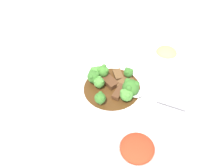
{
  "coord_description": "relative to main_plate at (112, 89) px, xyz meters",
  "views": [
    {
      "loc": [
        0.2,
        0.45,
        0.56
      ],
      "look_at": [
        0.0,
        0.0,
        0.03
      ],
      "focal_mm": 35.0,
      "sensor_mm": 36.0,
      "label": 1
    }
  ],
  "objects": [
    {
      "name": "broccoli_floret_7",
      "position": [
        -0.07,
        -0.02,
        0.04
      ],
      "size": [
        0.03,
        0.03,
        0.04
      ],
      "color": "#8EB756",
      "rests_on": "main_plate"
    },
    {
      "name": "beef_strip_3",
      "position": [
        -0.04,
        -0.04,
        0.01
      ],
      "size": [
        0.04,
        0.05,
        0.01
      ],
      "color": "brown",
      "rests_on": "main_plate"
    },
    {
      "name": "ground_plane",
      "position": [
        0.0,
        0.0,
        -0.01
      ],
      "size": [
        4.0,
        4.0,
        0.0
      ],
      "primitive_type": "plane",
      "color": "silver"
    },
    {
      "name": "broccoli_floret_4",
      "position": [
        -0.04,
        0.05,
        0.04
      ],
      "size": [
        0.05,
        0.05,
        0.06
      ],
      "color": "#8EB756",
      "rests_on": "main_plate"
    },
    {
      "name": "beef_strip_0",
      "position": [
        -0.04,
        0.0,
        0.02
      ],
      "size": [
        0.07,
        0.04,
        0.01
      ],
      "color": "brown",
      "rests_on": "main_plate"
    },
    {
      "name": "beef_strip_1",
      "position": [
        0.0,
        -0.02,
        0.02
      ],
      "size": [
        0.05,
        0.07,
        0.02
      ],
      "color": "#56331E",
      "rests_on": "main_plate"
    },
    {
      "name": "broccoli_floret_2",
      "position": [
        0.03,
        -0.07,
        0.03
      ],
      "size": [
        0.04,
        0.04,
        0.04
      ],
      "color": "#8EB756",
      "rests_on": "main_plate"
    },
    {
      "name": "broccoli_floret_6",
      "position": [
        0.04,
        -0.02,
        0.03
      ],
      "size": [
        0.04,
        0.04,
        0.04
      ],
      "color": "#8EB756",
      "rests_on": "main_plate"
    },
    {
      "name": "broccoli_floret_1",
      "position": [
        0.05,
        -0.05,
        0.04
      ],
      "size": [
        0.04,
        0.04,
        0.05
      ],
      "color": "#8EB756",
      "rests_on": "main_plate"
    },
    {
      "name": "broccoli_floret_0",
      "position": [
        0.01,
        -0.06,
        0.04
      ],
      "size": [
        0.04,
        0.04,
        0.05
      ],
      "color": "#7FA84C",
      "rests_on": "main_plate"
    },
    {
      "name": "sauce_dish",
      "position": [
        0.21,
        -0.08,
        -0.0
      ],
      "size": [
        0.07,
        0.07,
        0.01
      ],
      "color": "white",
      "rests_on": "ground_plane"
    },
    {
      "name": "side_bowl_kimchi",
      "position": [
        0.04,
        0.24,
        0.02
      ],
      "size": [
        0.11,
        0.11,
        0.06
      ],
      "color": "white",
      "rests_on": "ground_plane"
    },
    {
      "name": "broccoli_floret_3",
      "position": [
        0.06,
        0.05,
        0.04
      ],
      "size": [
        0.04,
        0.04,
        0.04
      ],
      "color": "#8EB756",
      "rests_on": "main_plate"
    },
    {
      "name": "paper_napkin",
      "position": [
        0.07,
        -0.24,
        -0.01
      ],
      "size": [
        0.13,
        0.12,
        0.01
      ],
      "color": "white",
      "rests_on": "ground_plane"
    },
    {
      "name": "serving_spoon",
      "position": [
        -0.06,
        0.07,
        0.02
      ],
      "size": [
        0.15,
        0.16,
        0.01
      ],
      "color": "#B7B7BC",
      "rests_on": "main_plate"
    },
    {
      "name": "beef_strip_2",
      "position": [
        -0.01,
        0.03,
        0.02
      ],
      "size": [
        0.06,
        0.06,
        0.01
      ],
      "color": "#56331E",
      "rests_on": "main_plate"
    },
    {
      "name": "side_bowl_appetizer",
      "position": [
        -0.25,
        -0.05,
        0.02
      ],
      "size": [
        0.1,
        0.1,
        0.06
      ],
      "color": "white",
      "rests_on": "ground_plane"
    },
    {
      "name": "broccoli_floret_5",
      "position": [
        -0.02,
        0.07,
        0.03
      ],
      "size": [
        0.04,
        0.04,
        0.05
      ],
      "color": "#7FA84C",
      "rests_on": "main_plate"
    },
    {
      "name": "main_plate",
      "position": [
        0.0,
        0.0,
        0.0
      ],
      "size": [
        0.31,
        0.31,
        0.02
      ],
      "color": "white",
      "rests_on": "ground_plane"
    }
  ]
}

